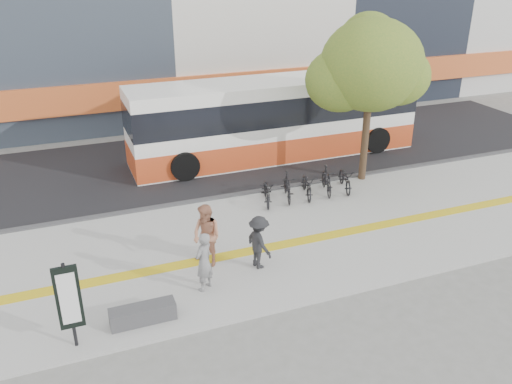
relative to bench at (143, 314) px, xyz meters
name	(u,v)px	position (x,y,z in m)	size (l,w,h in m)	color
ground	(229,277)	(2.60, 1.20, -0.30)	(120.00, 120.00, 0.00)	slate
sidewalk	(213,251)	(2.60, 2.70, -0.27)	(40.00, 7.00, 0.08)	gray
tactile_strip	(218,257)	(2.60, 2.20, -0.22)	(40.00, 0.45, 0.01)	gold
street	(161,167)	(2.60, 10.20, -0.28)	(40.00, 8.00, 0.06)	black
curb	(185,204)	(2.60, 6.20, -0.23)	(40.00, 0.25, 0.14)	#373739
bench	(143,314)	(0.00, 0.00, 0.00)	(1.60, 0.45, 0.45)	#373739
signboard	(69,299)	(-1.60, -0.31, 1.06)	(0.55, 0.10, 2.20)	black
street_tree	(369,67)	(9.78, 6.02, 4.21)	(4.40, 3.80, 6.31)	#3E2D1C
bus	(275,121)	(7.63, 9.70, 1.35)	(12.70, 3.01, 3.38)	white
bicycle_row	(307,184)	(7.01, 5.20, 0.24)	(4.29, 1.81, 1.00)	black
seated_woman	(204,262)	(1.80, 0.81, 0.62)	(0.61, 0.40, 1.68)	black
pedestrian_tan	(207,236)	(2.23, 1.98, 0.71)	(0.91, 0.71, 1.86)	#B47658
pedestrian_dark	(259,242)	(3.57, 1.32, 0.57)	(1.03, 0.59, 1.59)	black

